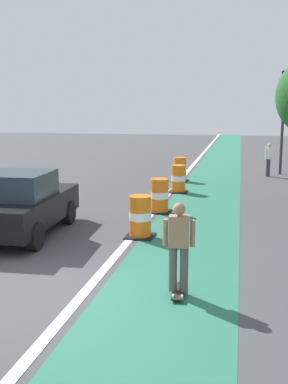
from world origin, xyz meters
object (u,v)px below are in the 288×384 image
object	(u,v)px
traffic_barrel_mid	(160,196)
traffic_barrel_far	(180,170)
pedestrian_crossing	(268,159)
traffic_barrel_back	(178,179)
skateboarder_on_lane	(179,246)
parked_sedan_nearest	(21,204)
traffic_light_corner	(284,104)
traffic_barrel_front	(140,217)

from	to	relation	value
traffic_barrel_mid	traffic_barrel_far	size ratio (longest dim) A/B	1.00
pedestrian_crossing	traffic_barrel_back	bearing A→B (deg)	-125.94
skateboarder_on_lane	pedestrian_crossing	distance (m)	15.38
skateboarder_on_lane	parked_sedan_nearest	size ratio (longest dim) A/B	0.40
traffic_light_corner	pedestrian_crossing	world-z (taller)	traffic_light_corner
skateboarder_on_lane	pedestrian_crossing	xyz separation A→B (m)	(2.37, 15.20, -0.05)
traffic_barrel_mid	traffic_barrel_back	distance (m)	3.64
traffic_light_corner	parked_sedan_nearest	bearing A→B (deg)	-120.11
traffic_barrel_back	traffic_light_corner	distance (m)	8.06
traffic_barrel_front	traffic_light_corner	xyz separation A→B (m)	(4.50, 12.63, 2.97)
skateboarder_on_lane	traffic_barrel_mid	size ratio (longest dim) A/B	1.55
traffic_barrel_back	parked_sedan_nearest	bearing A→B (deg)	-114.53
traffic_barrel_front	traffic_light_corner	world-z (taller)	traffic_light_corner
traffic_barrel_back	traffic_light_corner	world-z (taller)	traffic_light_corner
traffic_light_corner	traffic_barrel_far	bearing A→B (deg)	-145.30
parked_sedan_nearest	traffic_barrel_mid	bearing A→B (deg)	47.53
skateboarder_on_lane	traffic_barrel_front	xyz separation A→B (m)	(-1.47, 3.49, -0.38)
traffic_barrel_front	pedestrian_crossing	distance (m)	12.32
traffic_barrel_mid	traffic_barrel_back	size ratio (longest dim) A/B	1.00
traffic_barrel_mid	traffic_barrel_back	world-z (taller)	same
pedestrian_crossing	traffic_barrel_far	bearing A→B (deg)	-150.09
traffic_barrel_back	traffic_barrel_mid	bearing A→B (deg)	-91.80
traffic_barrel_mid	traffic_barrel_far	bearing A→B (deg)	91.70
traffic_barrel_far	pedestrian_crossing	world-z (taller)	pedestrian_crossing
traffic_barrel_front	traffic_barrel_mid	world-z (taller)	same
traffic_barrel_back	traffic_light_corner	size ratio (longest dim) A/B	0.21
parked_sedan_nearest	traffic_barrel_mid	size ratio (longest dim) A/B	3.85
traffic_barrel_mid	pedestrian_crossing	xyz separation A→B (m)	(3.84, 8.79, 0.33)
traffic_barrel_mid	skateboarder_on_lane	bearing A→B (deg)	-77.06
parked_sedan_nearest	traffic_barrel_back	world-z (taller)	parked_sedan_nearest
traffic_light_corner	pedestrian_crossing	size ratio (longest dim) A/B	3.17
parked_sedan_nearest	skateboarder_on_lane	bearing A→B (deg)	-33.71
traffic_barrel_front	traffic_barrel_mid	distance (m)	2.92
traffic_light_corner	skateboarder_on_lane	bearing A→B (deg)	-100.64
traffic_barrel_back	traffic_light_corner	xyz separation A→B (m)	(4.39, 6.07, 2.97)
traffic_barrel_far	traffic_light_corner	world-z (taller)	traffic_light_corner
traffic_barrel_mid	traffic_barrel_front	bearing A→B (deg)	-89.94
skateboarder_on_lane	pedestrian_crossing	bearing A→B (deg)	81.13
traffic_barrel_mid	pedestrian_crossing	bearing A→B (deg)	66.37
parked_sedan_nearest	traffic_light_corner	world-z (taller)	traffic_light_corner
traffic_barrel_back	traffic_barrel_far	bearing A→B (deg)	96.18
parked_sedan_nearest	traffic_barrel_mid	xyz separation A→B (m)	(3.08, 3.37, -0.30)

